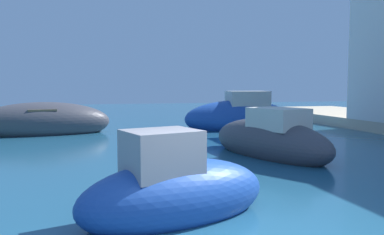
% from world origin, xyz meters
% --- Properties ---
extents(moored_boat_0, '(5.38, 2.48, 2.22)m').
position_xyz_m(moored_boat_0, '(4.90, 13.03, 0.58)').
color(moored_boat_0, '#1E479E').
rests_on(moored_boat_0, ground).
extents(moored_boat_1, '(2.83, 4.94, 1.76)m').
position_xyz_m(moored_boat_1, '(3.12, 6.18, 0.46)').
color(moored_boat_1, '#3F3F47').
rests_on(moored_boat_1, ground).
extents(moored_boat_4, '(3.50, 2.19, 1.68)m').
position_xyz_m(moored_boat_4, '(-0.81, 1.50, 0.41)').
color(moored_boat_4, '#1E479E').
rests_on(moored_boat_4, ground).
extents(moored_boat_5, '(5.83, 2.55, 1.78)m').
position_xyz_m(moored_boat_5, '(-3.97, 13.46, 0.49)').
color(moored_boat_5, '#3F3F47').
rests_on(moored_boat_5, ground).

